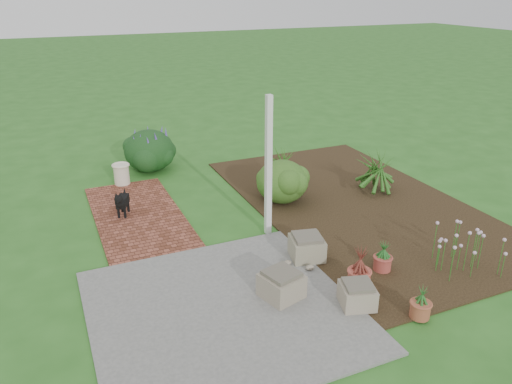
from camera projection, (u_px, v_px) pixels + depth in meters
name	position (u px, v px, depth m)	size (l,w,h in m)	color
ground	(255.00, 238.00, 8.79)	(80.00, 80.00, 0.00)	#28601E
concrete_patio	(222.00, 309.00, 6.84)	(3.50, 3.50, 0.04)	#60605E
brick_path	(138.00, 215.00, 9.63)	(1.60, 3.50, 0.04)	#5C2D1D
garden_bed	(357.00, 204.00, 10.14)	(4.00, 7.00, 0.03)	black
veranda_post	(268.00, 168.00, 8.50)	(0.10, 0.10, 2.50)	white
stone_trough_near	(357.00, 296.00, 6.85)	(0.45, 0.45, 0.30)	gray
stone_trough_mid	(281.00, 286.00, 7.03)	(0.51, 0.51, 0.34)	#7B715E
stone_trough_far	(307.00, 248.00, 8.04)	(0.51, 0.51, 0.34)	gray
black_dog	(122.00, 201.00, 9.44)	(0.33, 0.56, 0.51)	black
cream_ceramic_urn	(122.00, 174.00, 11.00)	(0.34, 0.34, 0.45)	beige
evergreen_shrub	(282.00, 180.00, 10.09)	(1.04, 1.04, 0.88)	#113B0E
agapanthus_clump_back	(376.00, 168.00, 10.56)	(1.13, 1.13, 1.02)	#0E4312
agapanthus_clump_front	(279.00, 163.00, 11.05)	(1.03, 1.03, 0.92)	#15370A
pink_flower_patch	(463.00, 250.00, 7.68)	(1.03, 1.03, 0.66)	#113D0F
terracotta_pot_bronze	(359.00, 278.00, 7.29)	(0.33, 0.33, 0.27)	#AF4B3B
terracotta_pot_small_left	(382.00, 263.00, 7.73)	(0.27, 0.27, 0.23)	#9F4035
terracotta_pot_small_right	(420.00, 310.00, 6.63)	(0.27, 0.27, 0.23)	#984D33
purple_flowering_bush	(149.00, 150.00, 11.86)	(1.18, 1.18, 1.01)	black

